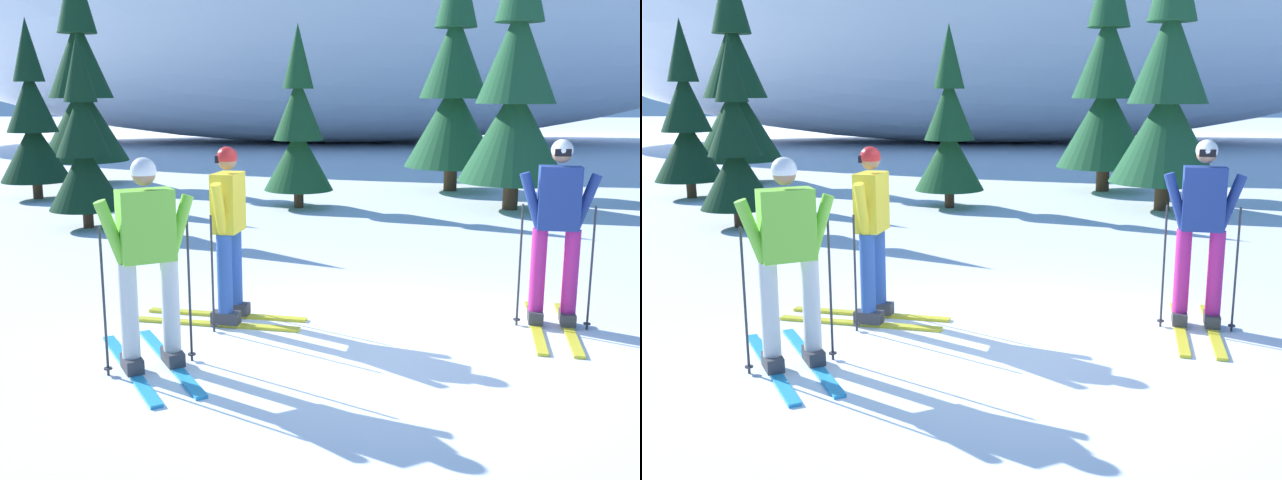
# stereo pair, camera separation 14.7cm
# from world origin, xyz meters

# --- Properties ---
(ground_plane) EXTENTS (120.00, 120.00, 0.00)m
(ground_plane) POSITION_xyz_m (0.00, 0.00, 0.00)
(ground_plane) COLOR white
(skier_navy_jacket) EXTENTS (0.77, 1.69, 1.86)m
(skier_navy_jacket) POSITION_xyz_m (1.65, 0.70, 0.98)
(skier_navy_jacket) COLOR gold
(skier_navy_jacket) RESTS_ON ground
(skier_yellow_jacket) EXTENTS (1.76, 0.78, 1.78)m
(skier_yellow_jacket) POSITION_xyz_m (-1.58, 0.71, 0.93)
(skier_yellow_jacket) COLOR gold
(skier_yellow_jacket) RESTS_ON ground
(skier_lime_jacket) EXTENTS (1.26, 1.72, 1.79)m
(skier_lime_jacket) POSITION_xyz_m (-2.02, -0.62, 0.95)
(skier_lime_jacket) COLOR #2893CC
(skier_lime_jacket) RESTS_ON ground
(pine_tree_far_left) EXTENTS (1.48, 1.48, 3.83)m
(pine_tree_far_left) POSITION_xyz_m (-7.20, 9.07, 1.60)
(pine_tree_far_left) COLOR #47301E
(pine_tree_far_left) RESTS_ON ground
(pine_tree_left) EXTENTS (2.19, 2.19, 5.67)m
(pine_tree_left) POSITION_xyz_m (-7.13, 11.83, 2.37)
(pine_tree_left) COLOR #47301E
(pine_tree_left) RESTS_ON ground
(pine_tree_center_left) EXTENTS (1.26, 1.26, 3.26)m
(pine_tree_center_left) POSITION_xyz_m (-4.88, 5.75, 1.36)
(pine_tree_center_left) COLOR #47301E
(pine_tree_center_left) RESTS_ON ground
(pine_tree_center) EXTENTS (1.39, 1.39, 3.60)m
(pine_tree_center) POSITION_xyz_m (-1.41, 8.09, 1.51)
(pine_tree_center) COLOR #47301E
(pine_tree_center) RESTS_ON ground
(pine_tree_center_right) EXTENTS (2.20, 2.20, 5.69)m
(pine_tree_center_right) POSITION_xyz_m (1.99, 10.78, 2.38)
(pine_tree_center_right) COLOR #47301E
(pine_tree_center_right) RESTS_ON ground
(pine_tree_right) EXTENTS (2.12, 2.12, 5.50)m
(pine_tree_right) POSITION_xyz_m (2.81, 8.04, 2.30)
(pine_tree_right) COLOR #47301E
(pine_tree_right) RESTS_ON ground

